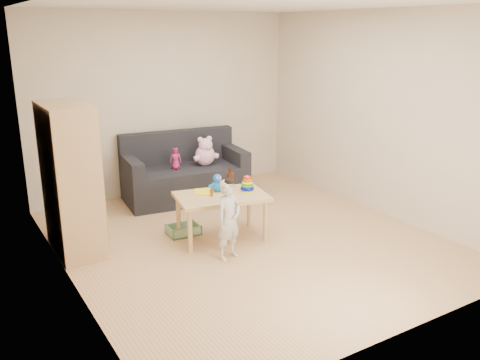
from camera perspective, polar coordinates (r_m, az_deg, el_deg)
room at (r=5.56m, az=0.91°, el=5.72°), size 4.50×4.50×4.50m
wardrobe at (r=5.70m, az=-18.50°, el=0.05°), size 0.45×0.90×1.62m
sofa at (r=7.30m, az=-6.15°, el=-0.33°), size 1.77×1.03×0.47m
play_table at (r=5.88m, az=-2.10°, el=-4.14°), size 1.12×0.83×0.54m
storage_bin at (r=6.11m, az=-6.38°, el=-5.56°), size 0.38×0.29×0.11m
toddler at (r=5.33m, az=-1.26°, el=-4.60°), size 0.35×0.28×0.84m
pink_bear at (r=7.27m, az=-3.95°, el=3.04°), size 0.32×0.28×0.35m
doll at (r=7.09m, az=-7.24°, el=2.39°), size 0.18×0.16×0.30m
ring_stacker at (r=5.89m, az=0.82°, el=-0.59°), size 0.16×0.16×0.19m
brown_bottle at (r=6.00m, az=-1.12°, el=0.03°), size 0.08×0.08×0.25m
blue_plush at (r=5.88m, az=-2.59°, el=-0.29°), size 0.18×0.14×0.21m
wooden_figure at (r=5.72m, az=-3.19°, el=-1.33°), size 0.05×0.04×0.11m
yellow_book at (r=5.87m, az=-4.01°, el=-1.34°), size 0.31×0.31×0.02m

